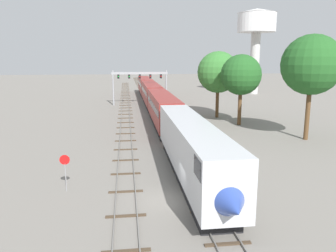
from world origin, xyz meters
The scene contains 10 objects.
ground_plane centered at (0.00, 0.00, 0.00)m, with size 400.00×400.00×0.00m, color gray.
track_main centered at (2.00, 60.00, 0.07)m, with size 2.60×200.00×0.16m.
track_near centered at (-3.50, 40.00, 0.07)m, with size 2.60×160.00×0.16m.
passenger_train centered at (2.00, 38.00, 2.60)m, with size 3.04×88.67×4.80m.
signal_gantry centered at (-0.25, 50.67, 5.54)m, with size 12.10×0.49×7.50m.
water_tower centered at (33.32, 70.25, 18.79)m, with size 10.77×10.77×23.61m.
stop_sign centered at (-8.00, 2.79, 1.87)m, with size 0.76×0.08×2.88m.
trackside_tree_left centered at (13.82, 26.29, 7.57)m, with size 6.06×6.06×10.63m.
trackside_tree_mid centered at (12.21, 33.12, 7.71)m, with size 6.98×6.98×11.22m.
trackside_tree_right centered at (18.92, 16.05, 9.20)m, with size 7.26×7.26×12.87m.
Camera 1 is at (-3.29, -21.81, 9.93)m, focal length 35.39 mm.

